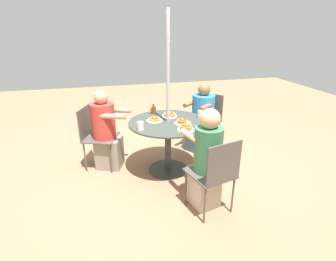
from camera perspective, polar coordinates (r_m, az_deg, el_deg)
ground_plane at (r=3.93m, az=0.00°, el=-8.46°), size 12.00×12.00×0.00m
patio_table at (r=3.67m, az=0.00°, el=-0.68°), size 1.10×1.10×0.76m
umbrella_pole at (r=3.51m, az=0.00°, el=7.11°), size 0.04×0.04×2.19m
patio_chair_north at (r=2.89m, az=10.27°, el=-8.85°), size 0.54×0.54×0.92m
diner_north at (r=2.99m, az=8.27°, el=-6.86°), size 0.41×0.52×1.20m
patio_chair_east at (r=4.53m, az=8.54°, el=2.94°), size 0.63×0.63×0.92m
diner_east at (r=4.39m, az=7.34°, el=2.14°), size 0.59×0.57×1.14m
patio_chair_south at (r=3.96m, az=-15.70°, el=-0.53°), size 0.58×0.58×0.92m
diner_south at (r=3.90m, az=-13.30°, el=-0.60°), size 0.59×0.49×1.17m
pancake_plate_a at (r=3.54m, az=3.19°, el=1.88°), size 0.22×0.22×0.07m
pancake_plate_b at (r=3.31m, az=3.93°, el=0.49°), size 0.22×0.22×0.07m
pancake_plate_c at (r=3.80m, az=0.32°, el=3.39°), size 0.22×0.22×0.06m
pancake_plate_d at (r=3.64m, az=-2.93°, el=2.35°), size 0.22×0.22×0.05m
syrup_bottle at (r=3.93m, az=-3.19°, el=4.50°), size 0.09×0.07×0.15m
coffee_cup at (r=3.33m, az=-6.01°, el=0.99°), size 0.08×0.08×0.11m
drinking_glass_a at (r=3.77m, az=7.01°, el=3.53°), size 0.07×0.07×0.11m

